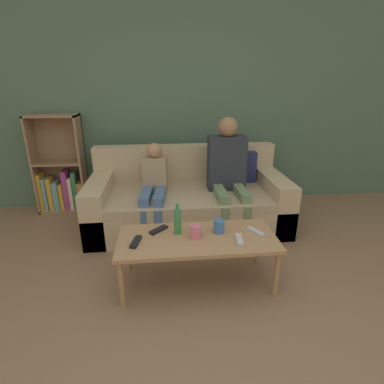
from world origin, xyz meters
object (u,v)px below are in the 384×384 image
Objects in this scene: cup_near at (219,226)px; tv_remote_1 at (256,232)px; tv_remote_2 at (159,230)px; person_adult at (228,167)px; person_child at (154,185)px; tv_remote_3 at (239,240)px; couch at (189,201)px; bottle at (178,221)px; cup_far at (195,232)px; coffee_table at (197,241)px; bookshelf at (62,177)px; tv_remote_0 at (136,242)px.

cup_near reaches higher than tv_remote_1.
tv_remote_2 is at bearing 171.82° from cup_near.
person_adult is 1.27× the size of person_child.
couch is at bearing 108.92° from tv_remote_3.
cup_near is 0.49m from tv_remote_2.
cup_far is at bearing -32.70° from bottle.
tv_remote_3 is (0.61, -0.23, 0.00)m from tv_remote_2.
tv_remote_1 is 1.11× the size of tv_remote_2.
coffee_table is 1.13m from person_adult.
cup_near is at bearing 19.22° from cup_far.
bookshelf is 2.24m from cup_far.
cup_near is at bearing -105.95° from person_adult.
couch reaches higher than tv_remote_3.
bottle is (1.36, -1.58, 0.10)m from bookshelf.
tv_remote_0 is 0.95m from tv_remote_1.
person_child is 5.36× the size of tv_remote_0.
person_adult reaches higher than tv_remote_2.
couch is 1.72× the size of coffee_table.
bottle is (-0.15, 0.08, 0.15)m from coffee_table.
tv_remote_2 is (-0.28, 0.14, -0.04)m from cup_far.
coffee_table is 0.33m from tv_remote_3.
bookshelf reaches higher than bottle.
tv_remote_2 is (0.17, 0.18, 0.00)m from tv_remote_0.
tv_remote_2 is 0.61× the size of bottle.
coffee_table is 7.11× the size of tv_remote_1.
couch reaches higher than tv_remote_0.
tv_remote_1 is at bearing -88.44° from person_adult.
tv_remote_3 is (0.33, -0.09, -0.04)m from cup_far.
bookshelf is 1.26× the size of person_child.
tv_remote_1 is at bearing 40.67° from tv_remote_3.
person_adult is 1.12m from cup_far.
tv_remote_3 is 0.50m from bottle.
tv_remote_2 is (1.21, -1.53, -0.00)m from bookshelf.
bookshelf reaches higher than tv_remote_2.
bookshelf is at bearing 136.60° from cup_near.
couch is at bearing 116.75° from tv_remote_2.
tv_remote_2 is 0.19m from bottle.
bottle is at bearing -71.92° from person_child.
cup_near reaches higher than tv_remote_3.
tv_remote_0 and tv_remote_3 have the same top height.
tv_remote_3 is 0.68× the size of bottle.
person_adult reaches higher than coffee_table.
person_child is (-0.35, 0.93, 0.16)m from coffee_table.
couch is 1.65m from bookshelf.
cup_far reaches higher than coffee_table.
bookshelf is 1.38m from person_child.
tv_remote_2 is (-0.77, 0.11, 0.00)m from tv_remote_1.
cup_far is 0.61× the size of tv_remote_1.
tv_remote_1 is 1.00× the size of tv_remote_3.
person_child reaches higher than coffee_table.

